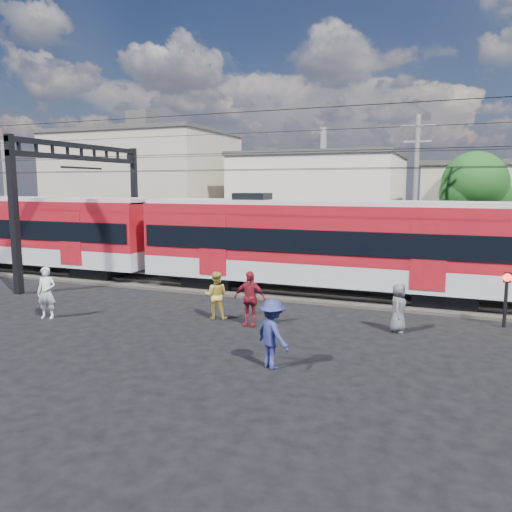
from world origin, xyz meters
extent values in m
plane|color=black|center=(0.00, 0.00, 0.00)|extent=(120.00, 120.00, 0.00)
cube|color=#2D2823|center=(0.00, 8.00, 0.06)|extent=(70.00, 3.40, 0.12)
cube|color=#59544C|center=(0.00, 7.25, 0.18)|extent=(70.00, 0.12, 0.12)
cube|color=#59544C|center=(0.00, 8.75, 0.18)|extent=(70.00, 0.12, 0.12)
cube|color=black|center=(-9.03, 8.00, 0.35)|extent=(2.40, 2.20, 0.70)
cube|color=#A7AAAF|center=(-14.15, 8.00, 1.15)|extent=(16.00, 3.00, 0.90)
cube|color=maroon|center=(-14.15, 8.00, 2.80)|extent=(16.00, 3.00, 2.40)
cube|color=black|center=(-14.15, 8.00, 2.55)|extent=(15.68, 3.08, 0.95)
cube|color=#A7AAAF|center=(-14.15, 8.00, 4.05)|extent=(16.00, 2.60, 0.25)
cube|color=black|center=(-2.47, 8.00, 0.35)|extent=(2.40, 2.20, 0.70)
cube|color=black|center=(7.77, 8.00, 0.35)|extent=(2.40, 2.20, 0.70)
cube|color=#A7AAAF|center=(2.65, 8.00, 1.15)|extent=(16.00, 3.00, 0.90)
cube|color=maroon|center=(2.65, 8.00, 2.80)|extent=(16.00, 3.00, 2.40)
cube|color=black|center=(2.65, 8.00, 2.55)|extent=(15.68, 3.08, 0.95)
cube|color=#A7AAAF|center=(2.65, 8.00, 4.05)|extent=(16.00, 2.60, 0.25)
cube|color=black|center=(-10.00, 3.50, 3.50)|extent=(0.30, 0.30, 7.00)
cube|color=black|center=(-10.00, 12.50, 3.50)|extent=(0.30, 0.30, 7.00)
cube|color=black|center=(-10.00, 8.00, 6.80)|extent=(0.25, 9.30, 0.25)
cube|color=black|center=(-10.00, 8.00, 6.20)|extent=(0.25, 9.30, 0.25)
cylinder|color=black|center=(0.00, 7.30, 5.50)|extent=(70.00, 0.03, 0.03)
cylinder|color=black|center=(0.00, 8.70, 5.50)|extent=(70.00, 0.03, 0.03)
cylinder|color=black|center=(0.00, 7.30, 6.20)|extent=(70.00, 0.03, 0.03)
cylinder|color=black|center=(0.00, 8.70, 6.20)|extent=(70.00, 0.03, 0.03)
cylinder|color=black|center=(0.00, 4.50, 7.50)|extent=(70.00, 0.03, 0.03)
cylinder|color=black|center=(0.00, 11.50, 7.50)|extent=(70.00, 0.03, 0.03)
cube|color=tan|center=(-17.00, 24.00, 4.50)|extent=(14.00, 10.00, 9.00)
cube|color=#3F3D3A|center=(-17.00, 24.00, 9.15)|extent=(14.28, 10.20, 0.30)
cube|color=beige|center=(-2.00, 27.00, 3.50)|extent=(12.00, 12.00, 7.00)
cube|color=#3F3D3A|center=(-2.00, 27.00, 7.15)|extent=(12.24, 12.24, 0.30)
cylinder|color=slate|center=(6.00, 15.00, 4.25)|extent=(0.24, 0.24, 8.50)
cube|color=slate|center=(6.00, 15.00, 7.90)|extent=(1.80, 0.12, 0.12)
cube|color=slate|center=(6.00, 15.00, 7.10)|extent=(1.40, 0.12, 0.12)
cylinder|color=slate|center=(-22.00, 14.00, 4.00)|extent=(0.24, 0.24, 8.00)
cube|color=slate|center=(-22.00, 14.00, 7.40)|extent=(1.80, 0.12, 0.12)
cube|color=slate|center=(-22.00, 14.00, 6.60)|extent=(1.40, 0.12, 0.12)
cylinder|color=#382619|center=(9.00, 18.00, 1.96)|extent=(0.36, 0.36, 3.92)
sphere|color=#173F12|center=(9.00, 18.00, 4.90)|extent=(3.64, 3.64, 3.64)
sphere|color=#173F12|center=(9.60, 18.30, 4.20)|extent=(2.80, 2.80, 2.80)
imported|color=silver|center=(-5.72, 0.76, 0.95)|extent=(0.78, 0.61, 1.89)
imported|color=gold|center=(0.06, 2.91, 0.87)|extent=(0.99, 0.86, 1.74)
imported|color=navy|center=(3.61, -0.98, 0.93)|extent=(1.38, 1.23, 1.85)
imported|color=maroon|center=(1.54, 2.51, 0.96)|extent=(1.14, 0.51, 1.92)
imported|color=#4E4E53|center=(6.38, 3.62, 0.82)|extent=(0.57, 0.83, 1.64)
cylinder|color=black|center=(9.72, 5.52, 0.89)|extent=(0.12, 0.12, 1.78)
sphere|color=#FF140C|center=(9.72, 5.52, 1.73)|extent=(0.28, 0.28, 0.28)
cube|color=black|center=(9.72, 5.52, 1.73)|extent=(0.25, 0.06, 0.35)
camera|label=1|loc=(7.85, -12.99, 4.82)|focal=35.00mm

